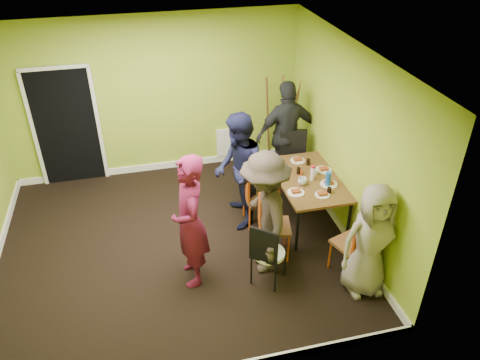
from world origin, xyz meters
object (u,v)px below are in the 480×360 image
(chair_left_far, at_px, (253,191))
(person_back_end, at_px, (287,134))
(person_left_far, at_px, (239,172))
(person_left_near, at_px, (264,214))
(blue_bottle, at_px, (328,179))
(orange_bottle, at_px, (301,173))
(chair_left_near, at_px, (268,221))
(thermos, at_px, (313,174))
(person_front_end, at_px, (371,241))
(dining_table, at_px, (308,181))
(chair_bentwood, at_px, (267,252))
(easel, at_px, (281,120))
(chair_back_end, at_px, (293,149))
(person_standing, at_px, (190,222))
(chair_front_end, at_px, (357,241))

(chair_left_far, xyz_separation_m, person_back_end, (0.85, 1.01, 0.34))
(person_left_far, distance_m, person_left_near, 1.06)
(blue_bottle, relative_size, orange_bottle, 2.88)
(person_back_end, bearing_deg, chair_left_near, 58.30)
(person_left_near, distance_m, person_back_end, 2.21)
(thermos, relative_size, person_left_near, 0.12)
(orange_bottle, height_order, person_front_end, person_front_end)
(blue_bottle, bearing_deg, dining_table, 128.08)
(chair_bentwood, relative_size, easel, 0.56)
(dining_table, relative_size, chair_bentwood, 1.56)
(dining_table, xyz_separation_m, chair_left_far, (-0.83, 0.10, -0.11))
(chair_back_end, xyz_separation_m, person_standing, (-1.97, -1.78, 0.17))
(easel, bearing_deg, orange_bottle, -97.35)
(chair_left_far, height_order, person_left_far, person_left_far)
(chair_left_far, relative_size, person_left_far, 0.58)
(dining_table, distance_m, orange_bottle, 0.16)
(chair_bentwood, relative_size, person_left_far, 0.53)
(blue_bottle, bearing_deg, person_left_near, -151.54)
(chair_left_near, xyz_separation_m, chair_front_end, (0.99, -0.67, -0.02))
(chair_bentwood, xyz_separation_m, person_back_end, (1.02, 2.33, 0.40))
(dining_table, bearing_deg, chair_front_end, -82.37)
(person_front_end, bearing_deg, person_standing, 163.57)
(thermos, xyz_separation_m, person_left_near, (-0.98, -0.82, 0.02))
(dining_table, bearing_deg, person_left_near, -137.03)
(dining_table, height_order, chair_left_near, chair_left_near)
(chair_left_near, xyz_separation_m, easel, (0.96, 2.48, 0.27))
(person_back_end, bearing_deg, easel, -106.79)
(chair_left_near, height_order, blue_bottle, chair_left_near)
(dining_table, relative_size, orange_bottle, 19.29)
(chair_left_near, bearing_deg, person_standing, -66.43)
(thermos, relative_size, person_standing, 0.11)
(person_left_far, bearing_deg, chair_back_end, 128.83)
(person_back_end, bearing_deg, person_left_near, 57.71)
(chair_front_end, xyz_separation_m, blue_bottle, (0.02, 1.07, 0.29))
(person_back_end, bearing_deg, thermos, 84.40)
(chair_front_end, distance_m, thermos, 1.31)
(dining_table, xyz_separation_m, orange_bottle, (-0.07, 0.11, 0.09))
(chair_left_near, height_order, chair_back_end, chair_back_end)
(easel, relative_size, blue_bottle, 7.74)
(person_back_end, bearing_deg, person_standing, 39.47)
(orange_bottle, bearing_deg, chair_bentwood, -124.93)
(orange_bottle, xyz_separation_m, person_back_end, (0.09, 1.00, 0.14))
(blue_bottle, relative_size, person_left_far, 0.12)
(dining_table, xyz_separation_m, person_left_far, (-1.03, 0.18, 0.21))
(chair_back_end, bearing_deg, person_back_end, -58.41)
(blue_bottle, distance_m, person_left_far, 1.31)
(chair_left_far, distance_m, easel, 1.99)
(dining_table, bearing_deg, person_back_end, 88.90)
(thermos, height_order, person_left_near, person_left_near)
(chair_left_far, relative_size, easel, 0.60)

